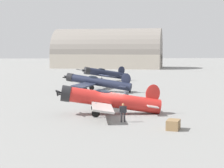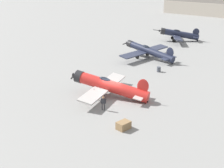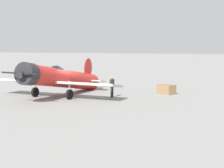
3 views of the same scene
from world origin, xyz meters
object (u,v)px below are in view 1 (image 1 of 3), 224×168
Objects in this scene: airplane_mid_apron at (96,82)px; fuel_drum at (126,94)px; ground_crew_mechanic at (123,111)px; equipment_crate at (173,125)px; airplane_foreground at (108,100)px; airplane_far_line at (103,73)px.

airplane_mid_apron is 14.44× the size of fuel_drum.
ground_crew_mechanic reaches higher than equipment_crate.
airplane_foreground is 4.36m from ground_crew_mechanic.
ground_crew_mechanic is 5.20m from equipment_crate.
airplane_foreground is 13.30m from fuel_drum.
airplane_mid_apron is at bearing 29.16° from fuel_drum.
airplane_foreground is 19.87m from airplane_mid_apron.
fuel_drum is at bearing 140.88° from airplane_mid_apron.
ground_crew_mechanic is at bearing 105.77° from airplane_foreground.
fuel_drum is (-7.05, -3.93, -1.08)m from airplane_mid_apron.
airplane_mid_apron is 17.48m from airplane_far_line.
airplane_mid_apron is 7.00× the size of ground_crew_mechanic.
airplane_foreground is 37.24m from airplane_far_line.
ground_crew_mechanic is (-4.18, -1.15, -0.44)m from airplane_foreground.
airplane_foreground reaches higher than airplane_mid_apron.
airplane_mid_apron is at bearing -179.64° from ground_crew_mechanic.
airplane_mid_apron is 7.20× the size of equipment_crate.
ground_crew_mechanic is at bearing 115.66° from airplane_mid_apron.
equipment_crate is (-7.64, -4.99, -1.08)m from airplane_foreground.
airplane_foreground is at bearing 113.18° from airplane_mid_apron.
fuel_drum is (16.99, -2.28, -0.63)m from ground_crew_mechanic.
airplane_far_line is at bearing -75.11° from airplane_mid_apron.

